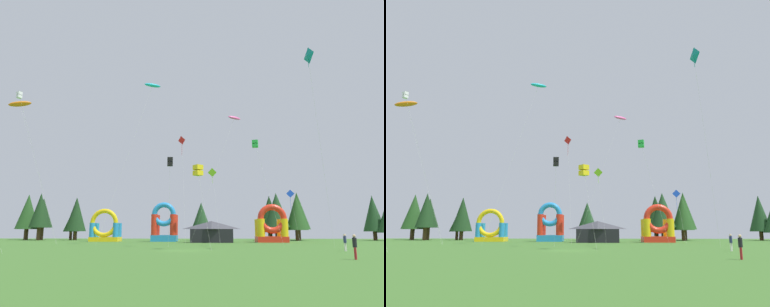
% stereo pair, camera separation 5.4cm
% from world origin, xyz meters
% --- Properties ---
extents(ground_plane, '(120.00, 120.00, 0.00)m').
position_xyz_m(ground_plane, '(0.00, 0.00, 0.00)').
color(ground_plane, '#3D6B28').
extents(kite_black_box, '(0.80, 3.13, 11.13)m').
position_xyz_m(kite_black_box, '(-2.45, 8.54, 10.56)').
color(kite_black_box, black).
rests_on(kite_black_box, ground_plane).
extents(kite_teal_diamond, '(4.22, 8.52, 21.11)m').
position_xyz_m(kite_teal_diamond, '(13.29, -0.16, 20.34)').
color(kite_teal_diamond, '#0C7F7A').
rests_on(kite_teal_diamond, ground_plane).
extents(kite_lime_diamond, '(1.65, 2.01, 11.75)m').
position_xyz_m(kite_lime_diamond, '(2.98, 22.61, 11.16)').
color(kite_lime_diamond, '#8CD826').
rests_on(kite_lime_diamond, ground_plane).
extents(kite_cyan_parafoil, '(7.89, 5.11, 24.42)m').
position_xyz_m(kite_cyan_parafoil, '(-6.16, 16.22, 24.01)').
color(kite_cyan_parafoil, '#19B7CC').
rests_on(kite_cyan_parafoil, ground_plane).
extents(kite_yellow_box, '(1.94, 2.10, 8.95)m').
position_xyz_m(kite_yellow_box, '(1.35, 1.79, 8.37)').
color(kite_yellow_box, yellow).
rests_on(kite_yellow_box, ground_plane).
extents(kite_orange_parafoil, '(7.96, 3.31, 21.54)m').
position_xyz_m(kite_orange_parafoil, '(-26.09, 14.59, 20.80)').
color(kite_orange_parafoil, orange).
rests_on(kite_orange_parafoil, ground_plane).
extents(kite_pink_parafoil, '(9.14, 6.08, 22.60)m').
position_xyz_m(kite_pink_parafoil, '(7.08, 27.71, 22.07)').
color(kite_pink_parafoil, '#EA599E').
rests_on(kite_pink_parafoil, ground_plane).
extents(kite_green_box, '(3.47, 1.14, 13.58)m').
position_xyz_m(kite_green_box, '(8.57, 9.88, 13.09)').
color(kite_green_box, green).
rests_on(kite_green_box, ground_plane).
extents(kite_blue_diamond, '(1.33, 1.53, 8.11)m').
position_xyz_m(kite_blue_diamond, '(15.35, 22.33, 7.58)').
color(kite_blue_diamond, blue).
rests_on(kite_blue_diamond, ground_plane).
extents(kite_red_diamond, '(1.46, 4.57, 17.31)m').
position_xyz_m(kite_red_diamond, '(-2.02, 22.90, 16.64)').
color(kite_red_diamond, red).
rests_on(kite_red_diamond, ground_plane).
extents(kite_white_box, '(4.30, 6.54, 19.61)m').
position_xyz_m(kite_white_box, '(-21.95, 6.63, 19.08)').
color(kite_white_box, white).
rests_on(kite_white_box, ground_plane).
extents(person_left_edge, '(0.39, 0.39, 1.64)m').
position_xyz_m(person_left_edge, '(15.64, -0.49, 0.98)').
color(person_left_edge, silver).
rests_on(person_left_edge, ground_plane).
extents(person_midfield, '(0.30, 0.30, 1.69)m').
position_xyz_m(person_midfield, '(12.63, -11.38, 1.01)').
color(person_midfield, '#B21E26').
rests_on(person_midfield, ground_plane).
extents(inflatable_yellow_castle, '(5.39, 3.64, 5.97)m').
position_xyz_m(inflatable_yellow_castle, '(-17.07, 32.12, 2.12)').
color(inflatable_yellow_castle, yellow).
rests_on(inflatable_yellow_castle, ground_plane).
extents(inflatable_red_slide, '(4.68, 4.25, 7.16)m').
position_xyz_m(inflatable_red_slide, '(-6.04, 32.90, 2.71)').
color(inflatable_red_slide, '#268CD8').
rests_on(inflatable_red_slide, ground_plane).
extents(inflatable_orange_dome, '(5.27, 4.73, 6.46)m').
position_xyz_m(inflatable_orange_dome, '(13.14, 28.63, 2.35)').
color(inflatable_orange_dome, red).
rests_on(inflatable_orange_dome, ground_plane).
extents(festival_tent, '(7.11, 3.51, 3.59)m').
position_xyz_m(festival_tent, '(2.75, 26.75, 1.79)').
color(festival_tent, black).
rests_on(festival_tent, ground_plane).
extents(tree_row_0, '(5.07, 5.07, 10.07)m').
position_xyz_m(tree_row_0, '(-38.58, 45.46, 6.15)').
color(tree_row_0, '#4C331E').
rests_on(tree_row_0, ground_plane).
extents(tree_row_1, '(4.32, 4.32, 9.08)m').
position_xyz_m(tree_row_1, '(-34.47, 44.15, 5.81)').
color(tree_row_1, '#4C331E').
rests_on(tree_row_1, ground_plane).
extents(tree_row_2, '(4.20, 4.20, 9.96)m').
position_xyz_m(tree_row_2, '(-33.88, 41.36, 6.24)').
color(tree_row_2, '#4C331E').
rests_on(tree_row_2, ground_plane).
extents(tree_row_3, '(3.35, 3.35, 5.86)m').
position_xyz_m(tree_row_3, '(-27.86, 43.87, 3.79)').
color(tree_row_3, '#4C331E').
rests_on(tree_row_3, ground_plane).
extents(tree_row_4, '(4.49, 4.49, 9.16)m').
position_xyz_m(tree_row_4, '(-26.68, 43.28, 5.47)').
color(tree_row_4, '#4C331E').
rests_on(tree_row_4, ground_plane).
extents(tree_row_5, '(3.86, 3.86, 7.73)m').
position_xyz_m(tree_row_5, '(0.62, 40.40, 4.99)').
color(tree_row_5, '#4C331E').
rests_on(tree_row_5, ground_plane).
extents(tree_row_6, '(4.88, 4.88, 9.18)m').
position_xyz_m(tree_row_6, '(14.82, 41.60, 5.39)').
color(tree_row_6, '#4C331E').
rests_on(tree_row_6, ground_plane).
extents(tree_row_7, '(5.10, 5.10, 9.66)m').
position_xyz_m(tree_row_7, '(16.12, 40.58, 6.10)').
color(tree_row_7, '#4C331E').
rests_on(tree_row_7, ground_plane).
extents(tree_row_8, '(4.59, 4.59, 9.11)m').
position_xyz_m(tree_row_8, '(20.19, 40.85, 5.56)').
color(tree_row_8, '#4C331E').
rests_on(tree_row_8, ground_plane).
extents(tree_row_9, '(5.17, 5.17, 10.17)m').
position_xyz_m(tree_row_9, '(21.32, 44.95, 6.16)').
color(tree_row_9, '#4C331E').
rests_on(tree_row_9, ground_plane).
extents(tree_row_10, '(4.37, 4.37, 9.28)m').
position_xyz_m(tree_row_10, '(36.67, 43.43, 5.51)').
color(tree_row_10, '#4C331E').
rests_on(tree_row_10, ground_plane).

